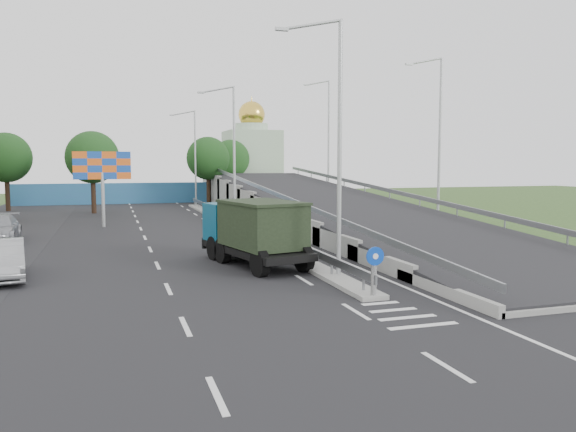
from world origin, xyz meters
name	(u,v)px	position (x,y,z in m)	size (l,w,h in m)	color
ground	(406,318)	(0.00, 0.00, 0.00)	(160.00, 160.00, 0.00)	#2D4C1E
road_surface	(203,238)	(-3.00, 20.00, 0.00)	(26.00, 90.00, 0.04)	black
median	(237,228)	(0.00, 24.00, 0.10)	(1.00, 44.00, 0.20)	gray
overpass_ramp	(335,202)	(7.50, 24.00, 1.75)	(10.00, 50.00, 3.50)	gray
median_guardrail	(237,219)	(0.00, 24.00, 0.75)	(0.09, 44.00, 0.71)	gray
sign_bollard	(374,271)	(0.00, 2.17, 1.03)	(0.64, 0.23, 1.67)	black
lamp_post_near	(335,134)	(0.11, 6.00, 5.81)	(2.74, 0.18, 10.08)	#B2B5B7
lamp_post_mid	(232,147)	(0.11, 26.00, 5.81)	(2.74, 0.18, 10.08)	#B2B5B7
lamp_post_far	(193,152)	(0.11, 46.00, 5.81)	(2.74, 0.18, 10.08)	#B2B5B7
blue_wall	(151,193)	(-4.00, 52.00, 1.20)	(30.00, 0.50, 2.40)	teal
church	(252,158)	(10.00, 60.00, 5.31)	(7.00, 7.00, 13.80)	#B2CCAD
billboard	(102,170)	(-9.00, 28.00, 4.19)	(4.00, 0.24, 5.50)	#B2B5B7
tree_left_mid	(92,157)	(-10.00, 40.00, 5.18)	(4.80, 4.80, 7.60)	black
tree_median_far	(208,158)	(2.00, 48.00, 5.18)	(4.80, 4.80, 7.60)	black
tree_left_far	(6,158)	(-18.00, 45.00, 5.18)	(4.80, 4.80, 7.60)	black
tree_ramp_far	(231,159)	(6.00, 55.00, 5.18)	(4.80, 4.80, 7.60)	black
dump_truck	(254,229)	(-2.24, 10.00, 1.66)	(3.92, 7.17, 3.00)	black
parked_car_b	(1,260)	(-12.70, 9.90, 0.80)	(1.68, 4.83, 1.59)	#98999D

